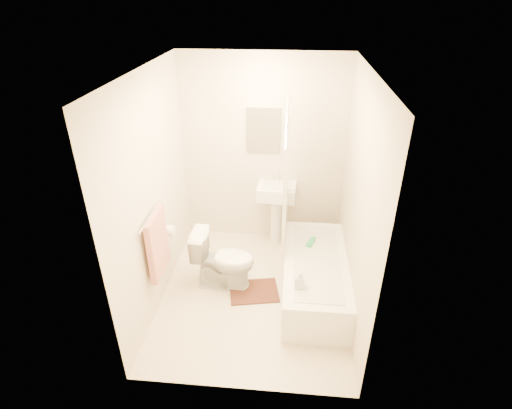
# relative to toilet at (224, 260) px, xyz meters

# --- Properties ---
(floor) EXTENTS (2.40, 2.40, 0.00)m
(floor) POSITION_rel_toilet_xyz_m (0.35, -0.13, -0.34)
(floor) COLOR beige
(floor) RESTS_ON ground
(ceiling) EXTENTS (2.40, 2.40, 0.00)m
(ceiling) POSITION_rel_toilet_xyz_m (0.35, -0.13, 2.06)
(ceiling) COLOR white
(ceiling) RESTS_ON ground
(wall_back) EXTENTS (2.00, 0.02, 2.40)m
(wall_back) POSITION_rel_toilet_xyz_m (0.35, 1.07, 0.86)
(wall_back) COLOR beige
(wall_back) RESTS_ON ground
(wall_left) EXTENTS (0.02, 2.40, 2.40)m
(wall_left) POSITION_rel_toilet_xyz_m (-0.65, -0.13, 0.86)
(wall_left) COLOR beige
(wall_left) RESTS_ON ground
(wall_right) EXTENTS (0.02, 2.40, 2.40)m
(wall_right) POSITION_rel_toilet_xyz_m (1.35, -0.13, 0.86)
(wall_right) COLOR beige
(wall_right) RESTS_ON ground
(mirror) EXTENTS (0.40, 0.03, 0.55)m
(mirror) POSITION_rel_toilet_xyz_m (0.35, 1.05, 1.16)
(mirror) COLOR white
(mirror) RESTS_ON wall_back
(curtain_rod) EXTENTS (0.03, 1.70, 0.03)m
(curtain_rod) POSITION_rel_toilet_xyz_m (0.65, -0.03, 1.66)
(curtain_rod) COLOR silver
(curtain_rod) RESTS_ON wall_back
(shower_curtain) EXTENTS (0.04, 0.80, 1.55)m
(shower_curtain) POSITION_rel_toilet_xyz_m (0.65, 0.37, 0.88)
(shower_curtain) COLOR silver
(shower_curtain) RESTS_ON curtain_rod
(towel_bar) EXTENTS (0.02, 0.60, 0.02)m
(towel_bar) POSITION_rel_toilet_xyz_m (-0.61, -0.38, 0.76)
(towel_bar) COLOR silver
(towel_bar) RESTS_ON wall_left
(towel) EXTENTS (0.06, 0.45, 0.66)m
(towel) POSITION_rel_toilet_xyz_m (-0.58, -0.38, 0.44)
(towel) COLOR #CC7266
(towel) RESTS_ON towel_bar
(toilet_paper) EXTENTS (0.11, 0.12, 0.12)m
(toilet_paper) POSITION_rel_toilet_xyz_m (-0.58, -0.01, 0.36)
(toilet_paper) COLOR white
(toilet_paper) RESTS_ON wall_left
(toilet) EXTENTS (0.71, 0.42, 0.68)m
(toilet) POSITION_rel_toilet_xyz_m (0.00, 0.00, 0.00)
(toilet) COLOR silver
(toilet) RESTS_ON floor
(sink) EXTENTS (0.49, 0.40, 0.92)m
(sink) POSITION_rel_toilet_xyz_m (0.54, 0.93, 0.12)
(sink) COLOR white
(sink) RESTS_ON floor
(bathtub) EXTENTS (0.67, 1.54, 0.43)m
(bathtub) POSITION_rel_toilet_xyz_m (1.01, -0.03, -0.12)
(bathtub) COLOR white
(bathtub) RESTS_ON floor
(bath_mat) EXTENTS (0.60, 0.50, 0.02)m
(bath_mat) POSITION_rel_toilet_xyz_m (0.35, -0.11, -0.33)
(bath_mat) COLOR #4B281B
(bath_mat) RESTS_ON floor
(soap_bottle) EXTENTS (0.10, 0.10, 0.20)m
(soap_bottle) POSITION_rel_toilet_xyz_m (0.83, -0.49, 0.19)
(soap_bottle) COLOR white
(soap_bottle) RESTS_ON bathtub
(scrub_brush) EXTENTS (0.12, 0.19, 0.04)m
(scrub_brush) POSITION_rel_toilet_xyz_m (0.97, 0.28, 0.11)
(scrub_brush) COLOR #2BB062
(scrub_brush) RESTS_ON bathtub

